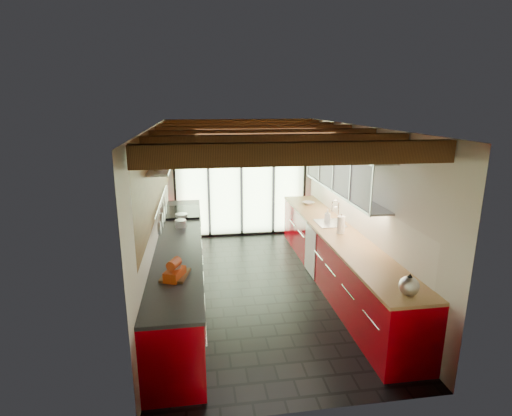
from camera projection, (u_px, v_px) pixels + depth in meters
name	position (u px, v px, depth m)	size (l,w,h in m)	color
ground	(261.00, 287.00, 6.56)	(5.50, 5.50, 0.00)	black
room_shell	(261.00, 189.00, 6.14)	(5.50, 5.50, 5.50)	silver
ceiling_beams	(257.00, 134.00, 6.29)	(3.14, 5.06, 4.90)	#593316
glass_door	(241.00, 163.00, 8.71)	(2.95, 0.10, 2.90)	#C6EAAD
left_counter	(181.00, 266.00, 6.26)	(0.68, 5.00, 0.92)	#A3010B
range_stove	(183.00, 236.00, 7.65)	(0.66, 0.90, 0.97)	silver
right_counter	(336.00, 257.00, 6.63)	(0.68, 5.00, 0.92)	#A3010B
sink_assembly	(331.00, 221.00, 6.88)	(0.45, 0.52, 0.43)	silver
upper_cabinets_right	(343.00, 171.00, 6.58)	(0.34, 3.00, 3.00)	silver
left_wall_fixtures	(163.00, 176.00, 6.01)	(0.28, 2.60, 0.96)	silver
stand_mixer	(175.00, 271.00, 4.71)	(0.27, 0.33, 0.27)	#C63D0F
pot_large	(181.00, 223.00, 6.70)	(0.19, 0.19, 0.12)	silver
pot_small	(182.00, 216.00, 7.18)	(0.23, 0.23, 0.09)	silver
cutting_board	(175.00, 275.00, 4.80)	(0.28, 0.40, 0.03)	brown
kettle	(409.00, 285.00, 4.33)	(0.29, 0.31, 0.26)	silver
paper_towel	(341.00, 225.00, 6.34)	(0.16, 0.16, 0.34)	white
soap_bottle	(328.00, 216.00, 6.98)	(0.10, 0.10, 0.22)	silver
bowl	(308.00, 203.00, 8.17)	(0.23, 0.23, 0.06)	silver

